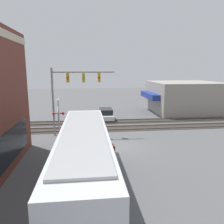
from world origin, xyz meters
name	(u,v)px	position (x,y,z in m)	size (l,w,h in m)	color
ground_plane	(119,147)	(0.00, 0.00, 0.00)	(120.00, 120.00, 0.00)	#565659
shop_building	(183,97)	(14.99, -12.35, 2.31)	(9.68, 11.01, 4.62)	gray
city_bus	(84,157)	(-6.24, 2.80, 1.87)	(12.34, 2.59, 3.38)	silver
traffic_signal_gantry	(71,86)	(4.21, 4.10, 4.89)	(0.42, 6.14, 6.66)	gray
crossing_signal	(58,114)	(3.75, 5.39, 2.30)	(1.41, 1.18, 3.81)	gray
rail_track_near	(111,128)	(6.00, 0.00, 0.03)	(2.60, 60.00, 0.15)	#332D28
rail_track_far	(108,122)	(9.20, 0.00, 0.03)	(2.60, 60.00, 0.15)	#332D28
parked_car_white	(106,114)	(10.73, 0.20, 0.68)	(4.64, 1.82, 1.46)	silver
pedestrian_at_crossing	(74,125)	(4.54, 4.01, 0.95)	(0.34, 0.34, 1.84)	#473828
pedestrian_near_bus	(113,156)	(-4.03, 1.00, 0.92)	(0.34, 0.34, 1.79)	black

